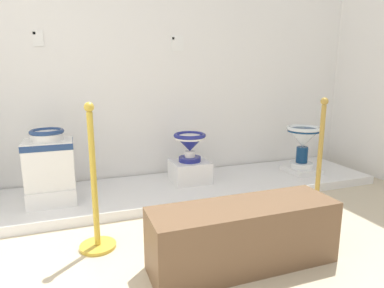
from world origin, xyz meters
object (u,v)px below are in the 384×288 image
object	(u,v)px
plinth_block_squat_floral	(301,170)
stanchion_post_near_left	(95,206)
antique_toilet_tall_cobalt	(49,158)
stanchion_post_near_right	(318,179)
museum_bench	(243,235)
info_placard_first	(38,38)
info_placard_second	(177,43)
antique_toilet_leftmost	(190,143)
antique_toilet_squat_floral	(303,139)
plinth_block_tall_cobalt	(52,194)
plinth_block_leftmost	(190,171)

from	to	relation	value
plinth_block_squat_floral	stanchion_post_near_left	world-z (taller)	stanchion_post_near_left
antique_toilet_tall_cobalt	stanchion_post_near_right	bearing A→B (deg)	-19.52
stanchion_post_near_left	museum_bench	distance (m)	1.00
info_placard_first	info_placard_second	distance (m)	1.34
antique_toilet_leftmost	antique_toilet_squat_floral	size ratio (longest dim) A/B	0.71
plinth_block_tall_cobalt	stanchion_post_near_left	xyz separation A→B (m)	(0.31, -0.77, 0.15)
antique_toilet_tall_cobalt	stanchion_post_near_right	xyz separation A→B (m)	(2.16, -0.77, -0.19)
info_placard_second	museum_bench	size ratio (longest dim) A/B	0.14
stanchion_post_near_left	antique_toilet_tall_cobalt	bearing A→B (deg)	111.85
plinth_block_squat_floral	info_placard_first	distance (m)	3.01
info_placard_second	stanchion_post_near_right	distance (m)	1.95
info_placard_second	antique_toilet_squat_floral	bearing A→B (deg)	-21.73
antique_toilet_tall_cobalt	plinth_block_squat_floral	world-z (taller)	antique_toilet_tall_cobalt
plinth_block_tall_cobalt	info_placard_second	bearing A→B (deg)	21.63
plinth_block_leftmost	antique_toilet_squat_floral	xyz separation A→B (m)	(1.28, -0.12, 0.27)
plinth_block_squat_floral	antique_toilet_squat_floral	bearing A→B (deg)	0.00
antique_toilet_tall_cobalt	stanchion_post_near_left	distance (m)	0.85
plinth_block_tall_cobalt	stanchion_post_near_left	bearing A→B (deg)	-68.15
stanchion_post_near_left	stanchion_post_near_right	distance (m)	1.85
plinth_block_tall_cobalt	info_placard_second	size ratio (longest dim) A/B	2.48
info_placard_first	plinth_block_squat_floral	bearing A→B (deg)	-11.04
museum_bench	stanchion_post_near_left	bearing A→B (deg)	147.91
plinth_block_squat_floral	stanchion_post_near_left	distance (m)	2.42
antique_toilet_tall_cobalt	plinth_block_squat_floral	size ratio (longest dim) A/B	1.30
museum_bench	plinth_block_squat_floral	bearing A→B (deg)	42.20
antique_toilet_leftmost	stanchion_post_near_right	bearing A→B (deg)	-46.28
stanchion_post_near_left	plinth_block_leftmost	bearing A→B (deg)	42.23
antique_toilet_tall_cobalt	stanchion_post_near_left	bearing A→B (deg)	-68.15
info_placard_second	info_placard_first	bearing A→B (deg)	-180.00
plinth_block_squat_floral	museum_bench	world-z (taller)	museum_bench
antique_toilet_leftmost	plinth_block_squat_floral	xyz separation A→B (m)	(1.28, -0.12, -0.38)
antique_toilet_leftmost	museum_bench	xyz separation A→B (m)	(-0.16, -1.43, -0.29)
plinth_block_squat_floral	info_placard_second	xyz separation A→B (m)	(-1.28, 0.51, 1.37)
plinth_block_leftmost	antique_toilet_squat_floral	size ratio (longest dim) A/B	0.80
plinth_block_tall_cobalt	plinth_block_leftmost	xyz separation A→B (m)	(1.30, 0.13, 0.03)
plinth_block_leftmost	stanchion_post_near_left	size ratio (longest dim) A/B	0.37
antique_toilet_tall_cobalt	plinth_block_leftmost	bearing A→B (deg)	5.59
plinth_block_tall_cobalt	antique_toilet_leftmost	world-z (taller)	antique_toilet_leftmost
stanchion_post_near_left	stanchion_post_near_right	bearing A→B (deg)	0.29
stanchion_post_near_right	stanchion_post_near_left	bearing A→B (deg)	-179.71
plinth_block_leftmost	antique_toilet_leftmost	world-z (taller)	antique_toilet_leftmost
plinth_block_leftmost	plinth_block_squat_floral	distance (m)	1.29
antique_toilet_tall_cobalt	plinth_block_tall_cobalt	bearing A→B (deg)	90.00
museum_bench	stanchion_post_near_right	bearing A→B (deg)	27.94
antique_toilet_squat_floral	info_placard_first	size ratio (longest dim) A/B	3.18
info_placard_first	museum_bench	distance (m)	2.53
antique_toilet_squat_floral	stanchion_post_near_left	size ratio (longest dim) A/B	0.46
plinth_block_leftmost	stanchion_post_near_left	bearing A→B (deg)	-137.77
antique_toilet_squat_floral	info_placard_second	world-z (taller)	info_placard_second
info_placard_first	museum_bench	xyz separation A→B (m)	(1.18, -1.82, -1.29)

